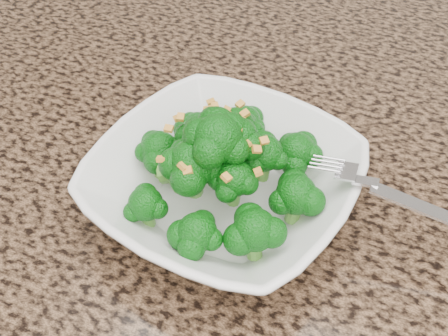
% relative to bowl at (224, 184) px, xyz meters
% --- Properties ---
extents(granite_counter, '(1.64, 1.04, 0.03)m').
position_rel_bowl_xyz_m(granite_counter, '(0.13, 0.03, -0.04)').
color(granite_counter, brown).
rests_on(granite_counter, cabinet).
extents(bowl, '(0.27, 0.27, 0.06)m').
position_rel_bowl_xyz_m(bowl, '(0.00, 0.00, 0.00)').
color(bowl, white).
rests_on(bowl, granite_counter).
extents(broccoli_pile, '(0.21, 0.21, 0.07)m').
position_rel_bowl_xyz_m(broccoli_pile, '(0.00, 0.00, 0.07)').
color(broccoli_pile, '#0B640D').
rests_on(broccoli_pile, bowl).
extents(garlic_topping, '(0.12, 0.12, 0.01)m').
position_rel_bowl_xyz_m(garlic_topping, '(0.00, 0.00, 0.10)').
color(garlic_topping, gold).
rests_on(garlic_topping, broccoli_pile).
extents(fork, '(0.18, 0.04, 0.01)m').
position_rel_bowl_xyz_m(fork, '(0.12, 0.02, 0.03)').
color(fork, silver).
rests_on(fork, bowl).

